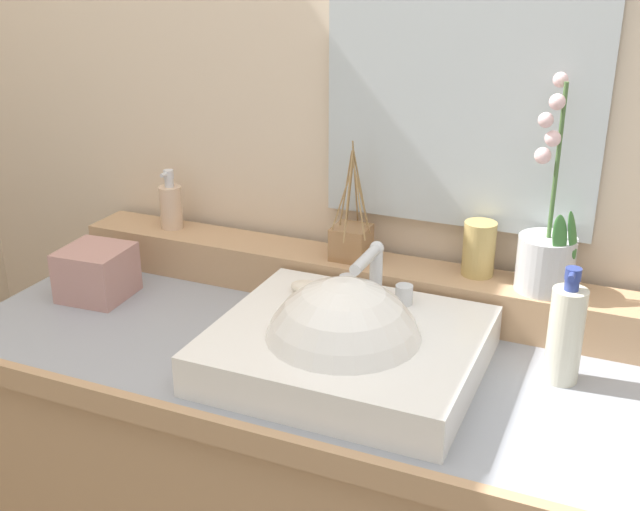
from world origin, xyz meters
name	(u,v)px	position (x,y,z in m)	size (l,w,h in m)	color
wall_back	(378,99)	(0.00, 0.39, 1.21)	(2.84, 0.20, 2.42)	beige
back_ledge	(344,277)	(0.00, 0.21, 0.88)	(1.20, 0.12, 0.09)	tan
sink_basin	(345,354)	(0.11, -0.07, 0.87)	(0.45, 0.40, 0.29)	white
soap_bar	(308,288)	(-0.01, 0.05, 0.92)	(0.07, 0.04, 0.02)	beige
potted_plant	(547,250)	(0.39, 0.21, 1.00)	(0.11, 0.11, 0.39)	silver
soap_dispenser	(171,205)	(-0.42, 0.22, 0.98)	(0.05, 0.05, 0.13)	beige
tumbler_cup	(479,249)	(0.27, 0.23, 0.98)	(0.06, 0.06, 0.11)	tan
reed_diffuser	(351,240)	(0.01, 0.21, 0.96)	(0.08, 0.13, 0.24)	#9B6D45
lotion_bottle	(565,333)	(0.46, 0.05, 0.92)	(0.06, 0.06, 0.20)	beige
tissue_box	(97,272)	(-0.47, 0.01, 0.89)	(0.13, 0.13, 0.11)	tan
mirror	(464,61)	(0.20, 0.28, 1.32)	(0.53, 0.02, 0.63)	silver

